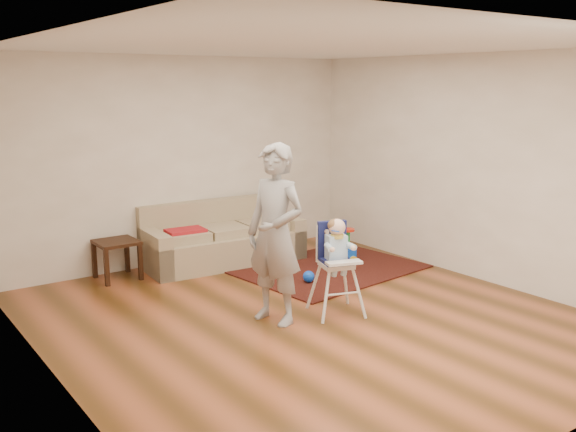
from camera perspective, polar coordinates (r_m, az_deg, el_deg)
ground at (r=6.61m, az=2.05°, el=-9.09°), size 5.50×5.50×0.00m
room_envelope at (r=6.62m, az=-0.64°, el=7.62°), size 5.04×5.52×2.72m
sofa at (r=8.50m, az=-5.80°, el=-1.57°), size 2.15×1.01×0.81m
side_table at (r=8.10m, az=-14.94°, el=-3.78°), size 0.48×0.48×0.48m
area_rug at (r=8.29m, az=3.65°, el=-4.70°), size 2.38×1.89×0.02m
ride_on_toy at (r=8.47m, az=4.48°, el=-2.69°), size 0.48×0.39×0.46m
toy_ball at (r=7.68m, az=1.85°, el=-5.41°), size 0.14×0.14×0.14m
high_chair at (r=6.62m, az=4.32°, el=-4.64°), size 0.59×0.59×1.01m
adult at (r=6.29m, az=-1.13°, el=-1.64°), size 0.59×0.75×1.79m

